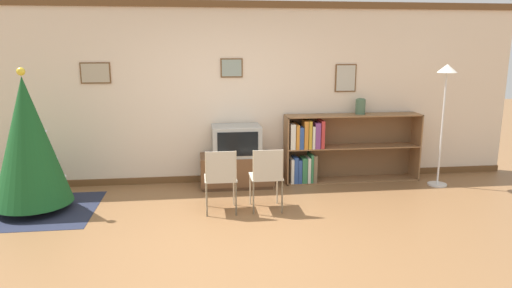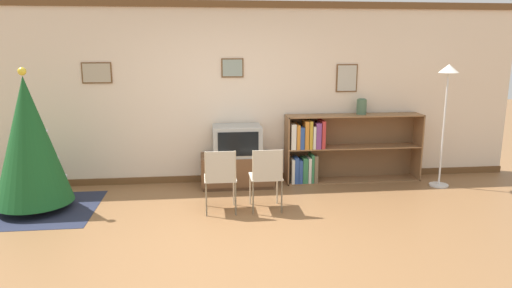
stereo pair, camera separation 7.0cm
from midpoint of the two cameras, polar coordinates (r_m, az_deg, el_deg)
ground_plane at (r=4.98m, az=-2.39°, el=-12.33°), size 24.00×24.00×0.00m
wall_back at (r=6.92m, az=-4.17°, el=6.27°), size 9.10×0.11×2.70m
area_rug at (r=6.53m, az=-26.10°, el=-7.48°), size 1.50×1.39×0.01m
christmas_tree at (r=6.30m, az=-26.86°, el=0.25°), size 0.94×0.94×1.80m
tv_console at (r=6.82m, az=-2.73°, el=-3.34°), size 1.07×0.52×0.47m
television at (r=6.71m, az=-2.77°, el=0.42°), size 0.71×0.51×0.45m
folding_chair_left at (r=5.67m, az=-4.79°, el=-4.12°), size 0.40×0.40×0.82m
folding_chair_right at (r=5.73m, az=1.02°, el=-3.93°), size 0.40×0.40×0.82m
bookshelf at (r=7.09m, az=8.71°, el=-0.59°), size 2.10×0.36×1.04m
vase at (r=7.16m, az=12.65°, el=4.65°), size 0.15×0.15×0.24m
standing_lamp at (r=7.16m, az=22.30°, el=5.87°), size 0.28×0.28×1.80m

